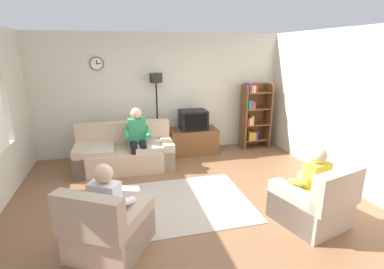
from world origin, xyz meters
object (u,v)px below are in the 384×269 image
object	(u,v)px
person_on_couch	(138,136)
person_in_right_armchair	(310,181)
tv	(193,120)
armchair_near_bookshelf	(313,204)
couch	(125,153)
tv_stand	(193,141)
floor_lamp	(156,92)
person_in_left_armchair	(110,202)
armchair_near_window	(108,229)
bookshelf	(253,116)

from	to	relation	value
person_on_couch	person_in_right_armchair	bearing A→B (deg)	-49.09
tv	armchair_near_bookshelf	bearing A→B (deg)	-74.74
couch	tv_stand	bearing A→B (deg)	18.54
couch	person_in_right_armchair	xyz separation A→B (m)	(2.40, -2.58, 0.29)
floor_lamp	person_in_left_armchair	size ratio (longest dim) A/B	1.65
armchair_near_window	person_on_couch	xyz separation A→B (m)	(0.55, 2.46, 0.41)
armchair_near_window	person_in_right_armchair	xyz separation A→B (m)	(2.69, -0.02, 0.32)
couch	bookshelf	size ratio (longest dim) A/B	1.21
couch	person_in_left_armchair	size ratio (longest dim) A/B	1.71
couch	armchair_near_window	bearing A→B (deg)	-96.38
couch	armchair_near_bookshelf	xyz separation A→B (m)	(2.43, -2.67, -0.02)
floor_lamp	armchair_near_window	distance (m)	3.55
person_in_right_armchair	couch	bearing A→B (deg)	132.95
tv_stand	armchair_near_bookshelf	bearing A→B (deg)	-74.85
person_on_couch	person_in_right_armchair	distance (m)	3.27
bookshelf	person_in_right_armchair	distance (m)	3.26
person_in_left_armchair	tv	bearing A→B (deg)	58.89
armchair_near_bookshelf	person_in_left_armchair	xyz separation A→B (m)	(-2.67, 0.18, 0.32)
couch	armchair_near_bookshelf	world-z (taller)	same
tv	armchair_near_bookshelf	world-z (taller)	tv
armchair_near_window	person_on_couch	bearing A→B (deg)	77.41
floor_lamp	person_on_couch	bearing A→B (deg)	-124.30
person_in_left_armchair	person_in_right_armchair	xyz separation A→B (m)	(2.65, -0.09, 0.00)
person_on_couch	floor_lamp	bearing A→B (deg)	55.70
bookshelf	person_in_right_armchair	size ratio (longest dim) A/B	1.41
couch	armchair_near_window	world-z (taller)	same
armchair_near_bookshelf	person_on_couch	xyz separation A→B (m)	(-2.17, 2.56, 0.41)
tv	bookshelf	xyz separation A→B (m)	(1.54, 0.10, -0.02)
floor_lamp	tv_stand	bearing A→B (deg)	-7.05
bookshelf	floor_lamp	distance (m)	2.43
bookshelf	couch	bearing A→B (deg)	-169.13
armchair_near_window	armchair_near_bookshelf	size ratio (longest dim) A/B	1.10
tv	armchair_near_window	xyz separation A→B (m)	(-1.85, -3.07, -0.51)
armchair_near_window	tv	bearing A→B (deg)	58.89
armchair_near_bookshelf	person_on_couch	size ratio (longest dim) A/B	0.85
couch	tv	bearing A→B (deg)	17.73
couch	tv	distance (m)	1.71
tv_stand	person_in_right_armchair	xyz separation A→B (m)	(0.84, -3.11, 0.32)
armchair_near_window	person_in_left_armchair	world-z (taller)	person_in_left_armchair
person_on_couch	couch	bearing A→B (deg)	157.20
bookshelf	floor_lamp	size ratio (longest dim) A/B	0.85
armchair_near_window	person_in_left_armchair	distance (m)	0.33
armchair_near_bookshelf	bookshelf	bearing A→B (deg)	78.36
tv_stand	tv	size ratio (longest dim) A/B	1.83
tv	tv_stand	bearing A→B (deg)	90.00
tv_stand	person_on_couch	world-z (taller)	person_on_couch
couch	bookshelf	xyz separation A→B (m)	(3.10, 0.60, 0.47)
armchair_near_window	person_in_left_armchair	bearing A→B (deg)	59.09
couch	floor_lamp	world-z (taller)	floor_lamp
person_on_couch	person_in_right_armchair	size ratio (longest dim) A/B	1.11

